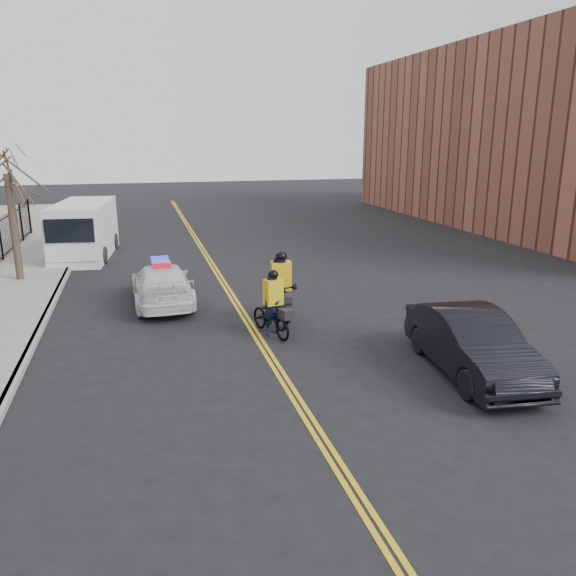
# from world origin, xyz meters

# --- Properties ---
(ground) EXTENTS (120.00, 120.00, 0.00)m
(ground) POSITION_xyz_m (0.00, 0.00, 0.00)
(ground) COLOR black
(ground) RESTS_ON ground
(center_line_left) EXTENTS (0.10, 60.00, 0.01)m
(center_line_left) POSITION_xyz_m (-0.08, 8.00, 0.01)
(center_line_left) COLOR gold
(center_line_left) RESTS_ON ground
(center_line_right) EXTENTS (0.10, 60.00, 0.01)m
(center_line_right) POSITION_xyz_m (0.08, 8.00, 0.01)
(center_line_right) COLOR gold
(center_line_right) RESTS_ON ground
(sidewalk) EXTENTS (3.00, 60.00, 0.15)m
(sidewalk) POSITION_xyz_m (-7.50, 8.00, 0.07)
(sidewalk) COLOR gray
(sidewalk) RESTS_ON ground
(curb) EXTENTS (0.20, 60.00, 0.15)m
(curb) POSITION_xyz_m (-6.00, 8.00, 0.07)
(curb) COLOR gray
(curb) RESTS_ON ground
(building_across) EXTENTS (12.00, 30.00, 11.00)m
(building_across) POSITION_xyz_m (22.00, 18.00, 5.50)
(building_across) COLOR brown
(building_across) RESTS_ON ground
(street_tree) EXTENTS (3.20, 3.20, 4.80)m
(street_tree) POSITION_xyz_m (-7.60, 10.00, 3.53)
(street_tree) COLOR #3C2D23
(street_tree) RESTS_ON sidewalk
(police_cruiser) EXTENTS (2.02, 4.71, 1.51)m
(police_cruiser) POSITION_xyz_m (-2.40, 5.64, 0.68)
(police_cruiser) COLOR white
(police_cruiser) RESTS_ON ground
(dark_sedan) EXTENTS (2.05, 4.74, 1.52)m
(dark_sedan) POSITION_xyz_m (4.38, -2.22, 0.76)
(dark_sedan) COLOR black
(dark_sedan) RESTS_ON ground
(cargo_van) EXTENTS (2.82, 6.25, 2.53)m
(cargo_van) POSITION_xyz_m (-5.52, 14.37, 1.24)
(cargo_van) COLOR white
(cargo_van) RESTS_ON ground
(cyclist_near) EXTENTS (1.21, 2.04, 1.90)m
(cyclist_near) POSITION_xyz_m (0.50, 1.66, 0.66)
(cyclist_near) COLOR black
(cyclist_near) RESTS_ON ground
(cyclist_far) EXTENTS (1.07, 2.24, 2.21)m
(cyclist_far) POSITION_xyz_m (0.98, 2.63, 0.87)
(cyclist_far) COLOR black
(cyclist_far) RESTS_ON ground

